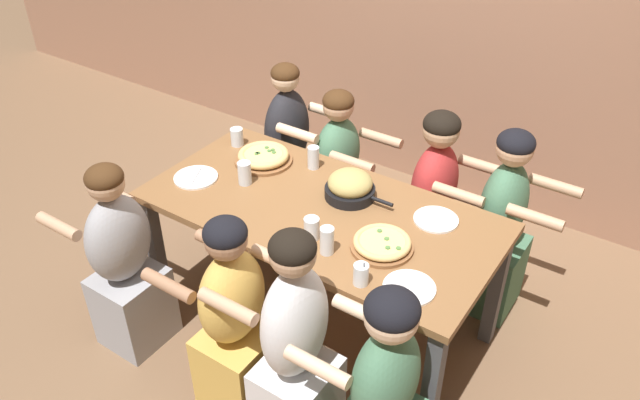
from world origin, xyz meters
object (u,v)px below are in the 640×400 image
Objects in this scene: empty_plate_b at (196,177)px; drinking_glass_a at (327,241)px; drinking_glass_e at (237,138)px; diner_far_midleft at (338,178)px; diner_near_left at (124,266)px; pizza_board_main at (263,157)px; empty_plate_a at (409,288)px; diner_far_midright at (432,207)px; diner_near_midright at (295,352)px; empty_plate_c at (436,220)px; drinking_glass_b at (245,175)px; skillet_bowl at (350,186)px; drinking_glass_d at (313,159)px; drinking_glass_c at (312,230)px; diner_near_center at (234,325)px; diner_far_right at (499,231)px; cocktail_glass_blue at (361,275)px; pizza_board_second at (382,244)px; diner_far_left at (288,156)px.

drinking_glass_a is (0.94, -0.13, 0.06)m from empty_plate_b.
diner_far_midleft reaches higher than drinking_glass_e.
pizza_board_main is at bearing -15.96° from diner_near_left.
empty_plate_a is 1.53m from drinking_glass_e.
diner_near_midright is at bearing -0.62° from diner_far_midright.
diner_near_left is (-1.31, -0.90, -0.28)m from empty_plate_c.
drinking_glass_b is at bearing -25.43° from diner_near_left.
diner_far_midleft reaches higher than skillet_bowl.
empty_plate_a is 1.15m from drinking_glass_b.
drinking_glass_d is (-0.79, 0.07, 0.05)m from empty_plate_c.
drinking_glass_b reaches higher than drinking_glass_c.
diner_far_midright reaches higher than pizza_board_main.
drinking_glass_a is (0.15, -0.45, -0.00)m from skillet_bowl.
drinking_glass_d is at bearing 21.43° from pizza_board_main.
diner_near_center is 1.39m from diner_far_midright.
empty_plate_b is at bearing -119.91° from pizza_board_main.
drinking_glass_d is 0.11× the size of diner_near_midright.
diner_far_right is (0.76, 1.34, 0.02)m from diner_near_center.
diner_near_center is 0.35m from diner_near_midright.
drinking_glass_d is at bearing 57.50° from drinking_glass_b.
pizza_board_main is 0.30× the size of diner_far_midleft.
drinking_glass_c is at bearing -16.03° from diner_near_center.
diner_near_center is at bearing -77.08° from drinking_glass_d.
diner_near_midright is at bearing -76.07° from drinking_glass_a.
empty_plate_c is at bearing -1.54° from drinking_glass_e.
skillet_bowl is at bearing -53.20° from diner_far_right.
diner_near_center is at bearing -150.19° from empty_plate_a.
drinking_glass_a is 0.51m from diner_near_midright.
drinking_glass_c reaches higher than empty_plate_a.
empty_plate_b is 1.20m from cocktail_glass_blue.
drinking_glass_d is 0.76m from diner_far_midright.
pizza_board_second is 0.27× the size of diner_near_left.
diner_near_center reaches higher than drinking_glass_c.
empty_plate_c is 0.79m from drinking_glass_d.
diner_near_left is at bearing 90.00° from diner_near_center.
diner_far_left reaches higher than diner_near_center.
drinking_glass_b reaches higher than empty_plate_b.
empty_plate_a is 0.53m from empty_plate_c.
diner_near_left is 0.94× the size of diner_near_midright.
cocktail_glass_blue is 0.11× the size of diner_near_left.
pizza_board_main is at bearing -158.57° from drinking_glass_d.
diner_far_midright is (-0.12, 1.04, -0.30)m from cocktail_glass_blue.
drinking_glass_c reaches higher than pizza_board_second.
drinking_glass_a is (0.74, -0.47, 0.03)m from pizza_board_main.
drinking_glass_a is at bearing -22.78° from drinking_glass_c.
pizza_board_second is (0.94, -0.31, -0.00)m from pizza_board_main.
empty_plate_b is 1.69m from diner_far_right.
empty_plate_c is 0.20× the size of diner_near_center.
cocktail_glass_blue is at bearing -21.74° from drinking_glass_a.
empty_plate_a is 0.57m from diner_near_midright.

